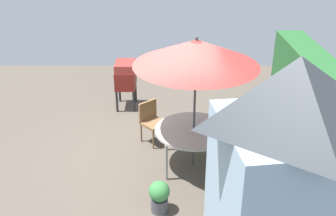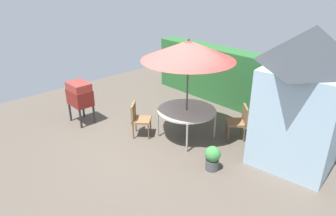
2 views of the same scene
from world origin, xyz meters
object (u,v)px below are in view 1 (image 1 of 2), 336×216
(chair_near_shed, at_px, (152,119))
(potted_plant_by_shed, at_px, (159,196))
(patio_umbrella, at_px, (196,53))
(patio_table, at_px, (194,132))
(garden_shed, at_px, (285,167))
(bbq_grill, at_px, (126,76))
(chair_far_side, at_px, (252,170))

(chair_near_shed, xyz_separation_m, potted_plant_by_shed, (2.32, 0.21, -0.21))
(patio_umbrella, relative_size, chair_near_shed, 2.89)
(chair_near_shed, relative_size, potted_plant_by_shed, 1.58)
(patio_table, xyz_separation_m, potted_plant_by_shed, (1.39, -0.64, -0.43))
(garden_shed, distance_m, patio_umbrella, 2.73)
(bbq_grill, height_order, chair_near_shed, bbq_grill)
(chair_near_shed, height_order, potted_plant_by_shed, chair_near_shed)
(chair_far_side, bearing_deg, patio_umbrella, -135.33)
(patio_umbrella, bearing_deg, potted_plant_by_shed, -24.51)
(garden_shed, relative_size, bbq_grill, 2.55)
(bbq_grill, relative_size, potted_plant_by_shed, 2.11)
(patio_table, distance_m, chair_far_side, 1.38)
(bbq_grill, xyz_separation_m, chair_near_shed, (1.73, 0.71, -0.33))
(patio_table, xyz_separation_m, chair_near_shed, (-0.93, -0.85, -0.21))
(patio_umbrella, relative_size, chair_far_side, 2.89)
(bbq_grill, relative_size, chair_near_shed, 1.33)
(patio_table, distance_m, potted_plant_by_shed, 1.59)
(patio_umbrella, relative_size, potted_plant_by_shed, 4.58)
(bbq_grill, relative_size, chair_far_side, 1.33)
(chair_near_shed, distance_m, potted_plant_by_shed, 2.34)
(patio_umbrella, xyz_separation_m, chair_far_side, (0.97, 0.96, -1.79))
(patio_table, xyz_separation_m, chair_far_side, (0.97, 0.96, -0.21))
(chair_far_side, bearing_deg, patio_table, -135.33)
(patio_umbrella, distance_m, chair_far_side, 2.24)
(garden_shed, relative_size, patio_umbrella, 1.18)
(garden_shed, xyz_separation_m, potted_plant_by_shed, (-1.03, -1.64, -1.26))
(patio_table, xyz_separation_m, bbq_grill, (-2.66, -1.55, 0.11))
(garden_shed, bearing_deg, chair_far_side, -177.94)
(bbq_grill, bearing_deg, potted_plant_by_shed, 12.74)
(patio_table, distance_m, chair_near_shed, 1.27)
(patio_table, bearing_deg, garden_shed, 22.60)
(garden_shed, distance_m, chair_near_shed, 3.96)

